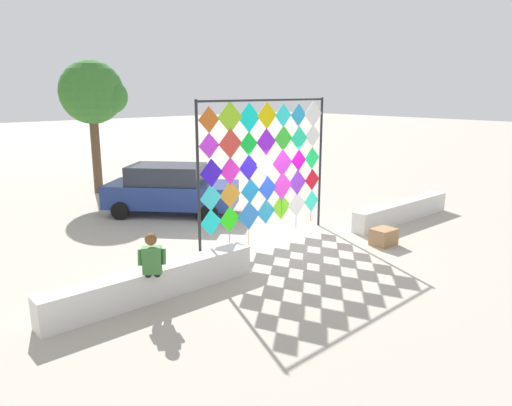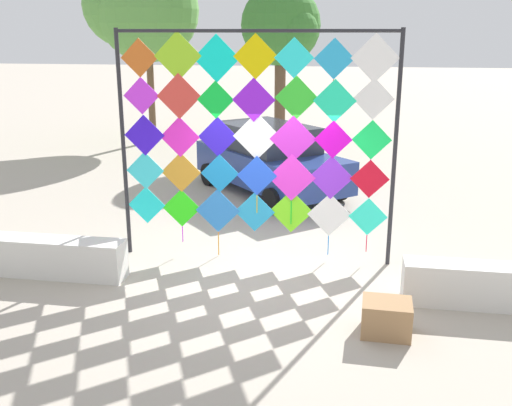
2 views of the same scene
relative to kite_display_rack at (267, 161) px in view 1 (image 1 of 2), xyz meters
The scene contains 8 objects.
ground 2.36m from the kite_display_rack, 72.34° to the right, with size 120.00×120.00×0.00m, color #ADA393.
plaza_ledge_left 4.77m from the kite_display_rack, 162.83° to the right, with size 4.57×0.46×0.62m, color silver.
plaza_ledge_right 5.21m from the kite_display_rack, 15.44° to the right, with size 4.57×0.46×0.62m, color silver.
kite_display_rack is the anchor object (origin of this frame).
seated_vendor 4.82m from the kite_display_rack, 160.20° to the right, with size 0.66×0.71×1.47m.
parked_car 4.56m from the kite_display_rack, 95.03° to the left, with size 4.21×4.38×1.65m.
cardboard_box_large 3.73m from the kite_display_rack, 47.92° to the right, with size 0.63×0.51×0.45m, color #9E754C.
tree_broadleaf 9.61m from the kite_display_rack, 94.23° to the left, with size 2.46×2.81×5.22m.
Camera 1 is at (-8.76, -8.52, 4.03)m, focal length 33.55 mm.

